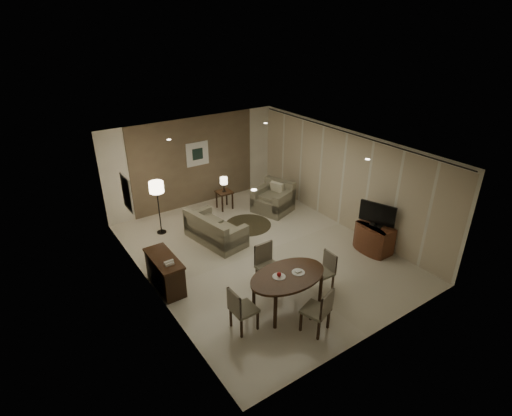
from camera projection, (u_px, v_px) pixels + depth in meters
room_shell at (251, 198)px, 9.66m from camera, size 5.50×7.00×2.70m
taupe_accent at (195, 162)px, 11.96m from camera, size 3.96×0.03×2.70m
curtain_wall at (342, 180)px, 10.73m from camera, size 0.08×6.70×2.58m
curtain_rod at (347, 132)px, 10.15m from camera, size 0.03×6.80×0.03m
art_back_frame at (197, 154)px, 11.88m from camera, size 0.72×0.03×0.72m
art_back_canvas at (198, 154)px, 11.87m from camera, size 0.34×0.01×0.34m
art_left_frame at (127, 193)px, 8.66m from camera, size 0.03×0.60×0.80m
art_left_canvas at (127, 193)px, 8.67m from camera, size 0.01×0.46×0.64m
downlight_nl at (254, 190)px, 6.73m from camera, size 0.10×0.10×0.01m
downlight_nr at (368, 159)px, 8.15m from camera, size 0.10×0.10×0.01m
downlight_fl at (169, 140)px, 9.41m from camera, size 0.10×0.10×0.01m
downlight_fr at (266, 123)px, 10.82m from camera, size 0.10×0.10×0.01m
console_desk at (165, 273)px, 8.54m from camera, size 0.48×1.20×0.75m
telephone at (169, 262)px, 8.13m from camera, size 0.20×0.14×0.09m
tv_cabinet at (374, 238)px, 9.90m from camera, size 0.48×0.90×0.70m
flat_tv at (377, 214)px, 9.60m from camera, size 0.36×0.85×0.60m
dining_table at (287, 291)px, 7.96m from camera, size 1.64×1.02×0.77m
chair_near at (316, 310)px, 7.33m from camera, size 0.57×0.57×0.93m
chair_far at (269, 267)px, 8.51m from camera, size 0.48×0.48×0.98m
chair_left at (244, 309)px, 7.38m from camera, size 0.45×0.45×0.91m
chair_right at (322, 272)px, 8.47m from camera, size 0.42×0.42×0.84m
plate_a at (279, 277)px, 7.73m from camera, size 0.26×0.26×0.02m
plate_b at (298, 272)px, 7.86m from camera, size 0.26×0.26×0.02m
fruit_apple at (279, 274)px, 7.71m from camera, size 0.09×0.09×0.09m
napkin at (298, 271)px, 7.85m from camera, size 0.12×0.08×0.03m
round_rug at (248, 225)px, 11.24m from camera, size 1.30×1.30×0.01m
sofa at (216, 228)px, 10.30m from camera, size 1.78×1.12×0.78m
armchair at (273, 197)px, 11.85m from camera, size 1.22×1.26×0.89m
side_table at (225, 200)px, 12.08m from camera, size 0.44×0.44×0.56m
table_lamp at (224, 184)px, 11.85m from camera, size 0.22×0.22×0.50m
floor_lamp at (159, 208)px, 10.53m from camera, size 0.38×0.38×1.48m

